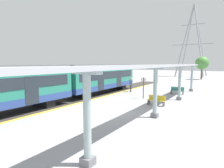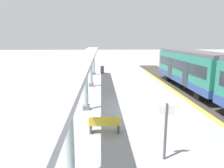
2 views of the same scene
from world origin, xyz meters
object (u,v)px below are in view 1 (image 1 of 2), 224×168
(canopy_pillar_second, at_px, (87,118))
(bench_near_end, at_px, (156,100))
(canopy_pillar_fourth, at_px, (180,83))
(platform_info_sign, at_px, (143,86))
(passenger_waiting_near_edge, at_px, (131,83))
(train_far_carriage, at_px, (102,78))
(canopy_pillar_third, at_px, (155,92))
(bench_mid_platform, at_px, (177,90))
(canopy_pillar_fifth, at_px, (192,78))

(canopy_pillar_second, bearing_deg, bench_near_end, 96.02)
(canopy_pillar_fourth, xyz_separation_m, platform_info_sign, (-3.34, -1.12, -0.38))
(passenger_waiting_near_edge, bearing_deg, train_far_carriage, -136.83)
(train_far_carriage, relative_size, bench_near_end, 7.93)
(canopy_pillar_second, distance_m, canopy_pillar_third, 7.01)
(bench_near_end, relative_size, bench_mid_platform, 1.00)
(bench_mid_platform, bearing_deg, canopy_pillar_second, -86.79)
(train_far_carriage, distance_m, canopy_pillar_fourth, 9.21)
(train_far_carriage, distance_m, canopy_pillar_fifth, 11.69)
(canopy_pillar_fourth, relative_size, canopy_pillar_fifth, 1.00)
(platform_info_sign, bearing_deg, canopy_pillar_fifth, 67.47)
(canopy_pillar_fifth, bearing_deg, bench_mid_platform, -106.28)
(canopy_pillar_second, distance_m, passenger_waiting_near_edge, 17.66)
(passenger_waiting_near_edge, bearing_deg, canopy_pillar_fifth, 35.67)
(bench_mid_platform, relative_size, passenger_waiting_near_edge, 0.84)
(canopy_pillar_second, distance_m, platform_info_sign, 13.45)
(canopy_pillar_fifth, height_order, bench_near_end, canopy_pillar_fifth)
(bench_near_end, height_order, bench_mid_platform, same)
(canopy_pillar_fourth, height_order, passenger_waiting_near_edge, canopy_pillar_fourth)
(bench_near_end, bearing_deg, canopy_pillar_second, -83.98)
(canopy_pillar_fifth, bearing_deg, train_far_carriage, -141.94)
(canopy_pillar_fourth, xyz_separation_m, bench_near_end, (-1.12, -3.50, -1.27))
(bench_near_end, bearing_deg, canopy_pillar_fifth, 83.85)
(train_far_carriage, distance_m, bench_mid_platform, 9.16)
(canopy_pillar_fourth, relative_size, passenger_waiting_near_edge, 1.88)
(canopy_pillar_third, relative_size, bench_mid_platform, 2.23)
(train_far_carriage, bearing_deg, passenger_waiting_near_edge, 43.17)
(train_far_carriage, bearing_deg, bench_mid_platform, 24.92)
(canopy_pillar_second, height_order, platform_info_sign, canopy_pillar_second)
(train_far_carriage, bearing_deg, canopy_pillar_fourth, 1.76)
(canopy_pillar_fifth, relative_size, platform_info_sign, 1.53)
(canopy_pillar_second, xyz_separation_m, bench_mid_platform, (-0.99, 17.68, -1.27))
(canopy_pillar_second, distance_m, canopy_pillar_fifth, 21.07)
(canopy_pillar_fourth, height_order, platform_info_sign, canopy_pillar_fourth)
(train_far_carriage, height_order, passenger_waiting_near_edge, train_far_carriage)
(canopy_pillar_second, xyz_separation_m, passenger_waiting_near_edge, (-6.48, 16.41, -0.59))
(passenger_waiting_near_edge, bearing_deg, canopy_pillar_second, -68.45)
(canopy_pillar_fourth, relative_size, bench_mid_platform, 2.23)
(canopy_pillar_third, distance_m, bench_near_end, 4.01)
(canopy_pillar_third, distance_m, platform_info_sign, 6.89)
(canopy_pillar_third, bearing_deg, train_far_carriage, 143.33)
(train_far_carriage, xyz_separation_m, canopy_pillar_second, (9.20, -13.86, -0.12))
(bench_mid_platform, bearing_deg, passenger_waiting_near_edge, -167.05)
(train_far_carriage, height_order, canopy_pillar_fifth, train_far_carriage)
(bench_mid_platform, bearing_deg, train_far_carriage, -155.08)
(bench_near_end, distance_m, bench_mid_platform, 7.03)
(bench_near_end, xyz_separation_m, platform_info_sign, (-2.21, 2.37, 0.89))
(canopy_pillar_third, xyz_separation_m, platform_info_sign, (-3.34, 6.01, -0.38))
(canopy_pillar_third, height_order, canopy_pillar_fifth, same)
(canopy_pillar_second, relative_size, canopy_pillar_fourth, 1.00)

